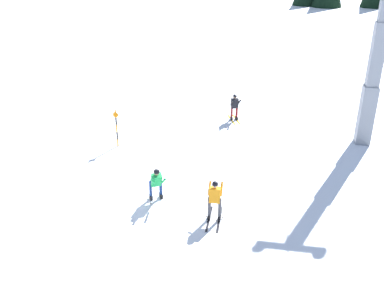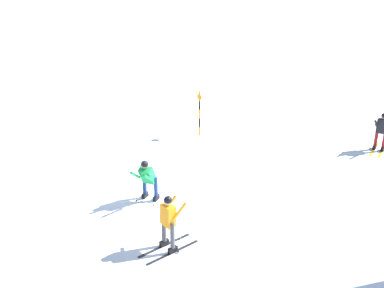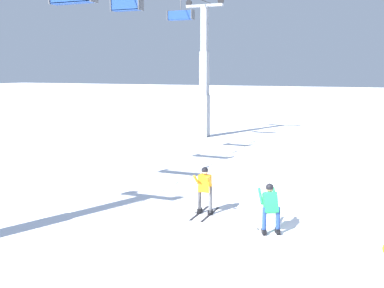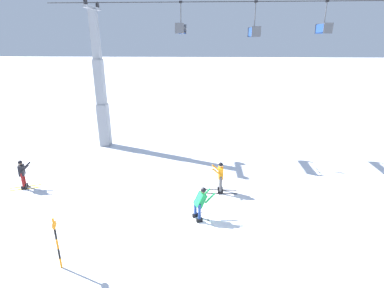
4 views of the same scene
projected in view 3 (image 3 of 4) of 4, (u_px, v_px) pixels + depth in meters
ground_plane at (261, 242)px, 13.56m from camera, size 260.00×260.00×0.00m
skier_carving_main at (270, 205)px, 14.24m from camera, size 1.68×1.26×1.68m
lift_tower_far at (204, 80)px, 34.27m from camera, size 0.70×2.92×10.13m
chairlift_seat_middle at (126, 4)px, 23.55m from camera, size 0.61×1.69×2.00m
chairlift_seat_fourth at (180, 15)px, 29.68m from camera, size 0.61×1.74×1.82m
skier_distant_downhill at (205, 187)px, 16.08m from camera, size 1.77×0.71×1.73m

